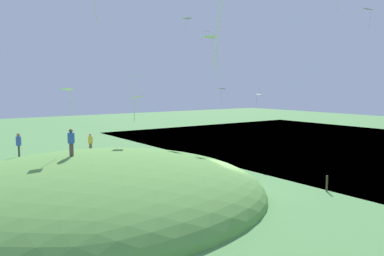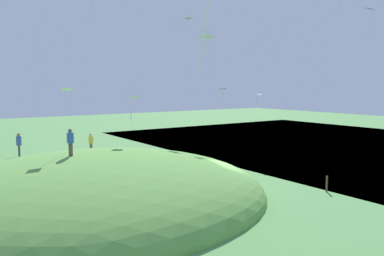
# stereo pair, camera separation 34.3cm
# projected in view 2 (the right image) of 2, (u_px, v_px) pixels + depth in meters

# --- Properties ---
(ground_plane) EXTENTS (160.00, 160.00, 0.00)m
(ground_plane) POSITION_uv_depth(u_px,v_px,m) (231.00, 191.00, 28.64)
(ground_plane) COLOR #56924B
(grass_hill) EXTENTS (24.83, 21.39, 6.40)m
(grass_hill) POSITION_uv_depth(u_px,v_px,m) (94.00, 201.00, 26.07)
(grass_hill) COLOR #609A45
(grass_hill) RESTS_ON ground_plane
(person_near_shore) EXTENTS (0.59, 0.59, 1.79)m
(person_near_shore) POSITION_uv_depth(u_px,v_px,m) (70.00, 139.00, 25.11)
(person_near_shore) COLOR brown
(person_near_shore) RESTS_ON grass_hill
(person_watching_kites) EXTENTS (0.47, 0.47, 1.69)m
(person_watching_kites) POSITION_uv_depth(u_px,v_px,m) (91.00, 140.00, 34.14)
(person_watching_kites) COLOR #5E544B
(person_watching_kites) RESTS_ON grass_hill
(person_on_hilltop) EXTENTS (0.47, 0.47, 1.75)m
(person_on_hilltop) POSITION_uv_depth(u_px,v_px,m) (19.00, 142.00, 28.30)
(person_on_hilltop) COLOR #383735
(person_on_hilltop) RESTS_ON grass_hill
(kite_0) EXTENTS (0.92, 0.83, 1.16)m
(kite_0) POSITION_uv_depth(u_px,v_px,m) (259.00, 95.00, 40.95)
(kite_0) COLOR silver
(kite_1) EXTENTS (0.80, 0.76, 1.19)m
(kite_1) POSITION_uv_depth(u_px,v_px,m) (134.00, 99.00, 17.92)
(kite_1) COLOR white
(kite_2) EXTENTS (0.81, 0.68, 1.99)m
(kite_2) POSITION_uv_depth(u_px,v_px,m) (68.00, 92.00, 26.62)
(kite_2) COLOR white
(kite_3) EXTENTS (0.86, 1.13, 1.19)m
(kite_3) POSITION_uv_depth(u_px,v_px,m) (188.00, 18.00, 42.12)
(kite_3) COLOR white
(kite_4) EXTENTS (0.91, 0.77, 1.29)m
(kite_4) POSITION_uv_depth(u_px,v_px,m) (205.00, 32.00, 39.31)
(kite_4) COLOR silver
(kite_6) EXTENTS (0.57, 0.72, 1.65)m
(kite_6) POSITION_uv_depth(u_px,v_px,m) (207.00, 41.00, 14.57)
(kite_6) COLOR white
(kite_9) EXTENTS (1.17, 1.29, 1.85)m
(kite_9) POSITION_uv_depth(u_px,v_px,m) (134.00, 78.00, 33.50)
(kite_9) COLOR white
(kite_10) EXTENTS (0.76, 0.66, 1.18)m
(kite_10) POSITION_uv_depth(u_px,v_px,m) (222.00, 90.00, 37.13)
(kite_10) COLOR silver
(kite_13) EXTENTS (1.04, 0.76, 1.89)m
(kite_13) POSITION_uv_depth(u_px,v_px,m) (369.00, 10.00, 35.65)
(kite_13) COLOR white
(mooring_post) EXTENTS (0.14, 0.14, 1.18)m
(mooring_post) POSITION_uv_depth(u_px,v_px,m) (327.00, 184.00, 28.31)
(mooring_post) COLOR #4F412A
(mooring_post) RESTS_ON ground_plane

